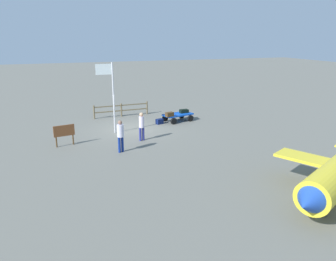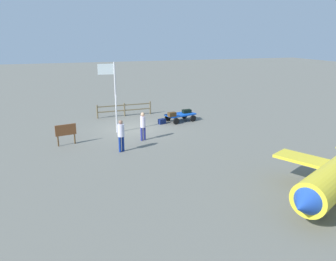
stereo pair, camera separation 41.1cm
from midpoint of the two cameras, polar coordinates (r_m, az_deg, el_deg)
ground_plane at (r=22.77m, az=-5.51°, el=0.29°), size 120.00×120.00×0.00m
luggage_cart at (r=24.55m, az=2.57°, el=2.55°), size 2.37×1.68×0.57m
suitcase_navy at (r=23.67m, az=1.18°, el=2.77°), size 0.63×0.47×0.30m
suitcase_grey at (r=24.85m, az=3.69°, el=3.31°), size 0.67×0.44×0.24m
suitcase_dark at (r=23.89m, az=-0.55°, el=1.57°), size 0.57×0.45×0.36m
worker_lead at (r=19.97m, az=-3.73°, el=1.05°), size 0.37×0.37×1.73m
worker_trailing at (r=18.09m, az=-7.39°, el=-0.44°), size 0.48×0.48×1.78m
flagpole at (r=21.42m, az=-8.89°, el=6.89°), size 1.08×0.10×4.54m
signboard at (r=19.92m, az=-16.52°, el=-0.15°), size 1.17×0.29×1.23m
wooden_fence at (r=26.31m, az=-7.02°, el=3.74°), size 4.35×0.32×1.03m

